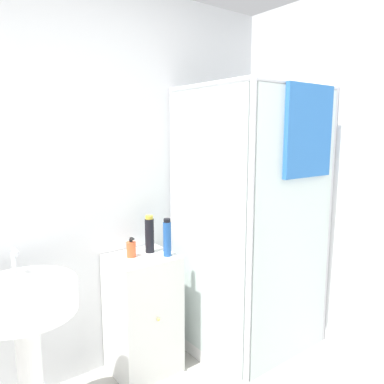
{
  "coord_description": "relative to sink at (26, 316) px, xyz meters",
  "views": [
    {
      "loc": [
        -0.63,
        -0.56,
        1.59
      ],
      "look_at": [
        0.69,
        1.17,
        1.24
      ],
      "focal_mm": 35.0,
      "sensor_mm": 36.0,
      "label": 1
    }
  ],
  "objects": [
    {
      "name": "soap_dispenser",
      "position": [
        0.69,
        0.2,
        0.16
      ],
      "size": [
        0.06,
        0.06,
        0.13
      ],
      "color": "#E5562D",
      "rests_on": "vanity_cabinet"
    },
    {
      "name": "wall_back",
      "position": [
        0.24,
        0.39,
        0.56
      ],
      "size": [
        6.4,
        0.06,
        2.5
      ],
      "primitive_type": "cube",
      "color": "silver",
      "rests_on": "ground_plane"
    },
    {
      "name": "vanity_cabinet",
      "position": [
        0.75,
        0.17,
        -0.3
      ],
      "size": [
        0.42,
        0.39,
        0.8
      ],
      "color": "silver",
      "rests_on": "ground_plane"
    },
    {
      "name": "sink",
      "position": [
        0.0,
        0.0,
        0.0
      ],
      "size": [
        0.5,
        0.5,
        0.99
      ],
      "color": "white",
      "rests_on": "ground_plane"
    },
    {
      "name": "shampoo_bottle_blue",
      "position": [
        0.89,
        0.07,
        0.22
      ],
      "size": [
        0.05,
        0.05,
        0.25
      ],
      "color": "#1E4C93",
      "rests_on": "vanity_cabinet"
    },
    {
      "name": "shower_enclosure",
      "position": [
        1.46,
        -0.12,
        -0.14
      ],
      "size": [
        0.81,
        0.84,
        1.89
      ],
      "color": "white",
      "rests_on": "ground_plane"
    },
    {
      "name": "shampoo_bottle_tall_black",
      "position": [
        0.84,
        0.21,
        0.23
      ],
      "size": [
        0.06,
        0.06,
        0.25
      ],
      "color": "black",
      "rests_on": "vanity_cabinet"
    }
  ]
}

